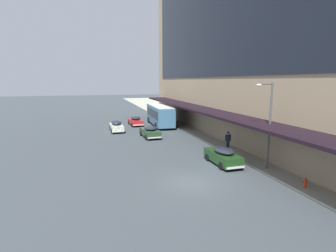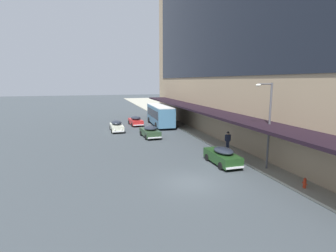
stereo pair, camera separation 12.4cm
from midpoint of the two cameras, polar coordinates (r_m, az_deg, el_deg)
ground at (r=19.09m, az=5.11°, el=-12.21°), size 240.00×240.00×0.00m
sidewalk_kerb at (r=25.09m, az=29.42°, el=-7.86°), size 10.00×180.00×0.15m
transit_bus_kerbside_front at (r=42.04m, az=-1.85°, el=2.62°), size 3.08×9.67×3.26m
sedan_lead_near at (r=42.76m, az=-7.19°, el=1.17°), size 2.01×4.51×1.55m
sedan_trailing_near at (r=38.20m, az=-11.25°, el=0.02°), size 1.80×4.64×1.55m
sedan_oncoming_rear at (r=23.17m, az=11.71°, el=-6.36°), size 1.83×4.36×1.54m
sedan_second_near at (r=33.49m, az=-4.04°, el=-1.21°), size 2.09×4.46×1.49m
pedestrian_at_kerb at (r=27.61m, az=12.80°, el=-2.90°), size 0.61×0.33×1.86m
street_lamp at (r=21.93m, az=20.84°, el=1.30°), size 1.50×0.28×6.85m
fire_hydrant at (r=19.87m, az=27.57°, el=-10.90°), size 0.20×0.40×0.70m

